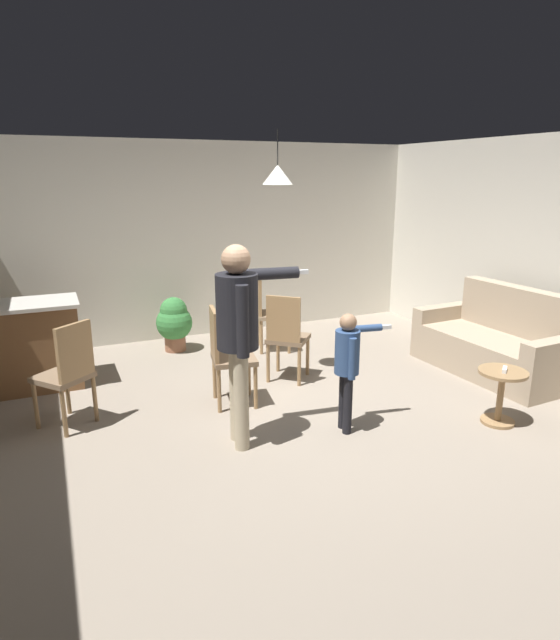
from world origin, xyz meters
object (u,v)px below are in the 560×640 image
at_px(person_child, 348,359).
at_px(couch_floral, 495,345).
at_px(dining_chair_by_counter, 269,310).
at_px(person_adult, 239,324).
at_px(side_table_by_couch, 501,390).
at_px(dining_chair_near_wall, 226,353).
at_px(dining_chair_centre_back, 68,371).
at_px(dining_chair_spare, 286,334).
at_px(spare_remote_on_table, 505,370).
at_px(kitchen_counter, 20,346).
at_px(potted_plant_corner, 174,321).

bearing_deg(person_child, couch_floral, 114.29).
bearing_deg(dining_chair_by_counter, person_adult, -8.81).
relative_size(side_table_by_couch, dining_chair_near_wall, 0.52).
height_order(side_table_by_couch, dining_chair_by_counter, dining_chair_by_counter).
distance_m(person_adult, dining_chair_by_counter, 2.62).
relative_size(person_child, dining_chair_centre_back, 1.10).
distance_m(dining_chair_by_counter, dining_chair_spare, 1.13).
relative_size(person_child, spare_remote_on_table, 8.44).
height_order(kitchen_counter, dining_chair_spare, dining_chair_spare).
xyz_separation_m(person_child, dining_chair_spare, (-0.00, 1.32, -0.14)).
distance_m(side_table_by_couch, dining_chair_near_wall, 2.62).
relative_size(couch_floral, dining_chair_by_counter, 1.84).
bearing_deg(potted_plant_corner, spare_remote_on_table, -55.72).
relative_size(couch_floral, dining_chair_spare, 1.84).
height_order(person_adult, dining_chair_near_wall, person_adult).
bearing_deg(person_child, spare_remote_on_table, 81.27).
bearing_deg(potted_plant_corner, person_adult, -91.01).
height_order(side_table_by_couch, spare_remote_on_table, spare_remote_on_table).
relative_size(kitchen_counter, person_adult, 0.73).
xyz_separation_m(person_adult, spare_remote_on_table, (2.33, -0.62, -0.53)).
bearing_deg(side_table_by_couch, potted_plant_corner, 124.49).
distance_m(kitchen_counter, spare_remote_on_table, 4.91).
bearing_deg(couch_floral, dining_chair_near_wall, 80.33).
relative_size(person_adult, person_child, 1.57).
bearing_deg(dining_chair_near_wall, person_adult, -0.31).
bearing_deg(couch_floral, dining_chair_spare, 70.19).
xyz_separation_m(side_table_by_couch, potted_plant_corner, (-2.29, 3.33, 0.07)).
bearing_deg(kitchen_counter, person_child, -39.87).
bearing_deg(dining_chair_centre_back, dining_chair_near_wall, -43.03).
height_order(couch_floral, dining_chair_by_counter, same).
relative_size(couch_floral, dining_chair_near_wall, 1.84).
distance_m(person_child, dining_chair_spare, 1.32).
bearing_deg(dining_chair_near_wall, dining_chair_by_counter, 153.77).
relative_size(kitchen_counter, potted_plant_corner, 1.75).
bearing_deg(couch_floral, side_table_by_couch, 134.39).
height_order(kitchen_counter, potted_plant_corner, kitchen_counter).
distance_m(person_child, potted_plant_corner, 3.03).
xyz_separation_m(couch_floral, dining_chair_centre_back, (-4.62, 0.47, 0.21)).
bearing_deg(potted_plant_corner, dining_chair_spare, -59.98).
bearing_deg(spare_remote_on_table, dining_chair_near_wall, 146.54).
xyz_separation_m(dining_chair_centre_back, dining_chair_spare, (2.27, 0.24, 0.00)).
distance_m(person_child, dining_chair_by_counter, 2.44).
relative_size(couch_floral, spare_remote_on_table, 14.16).
bearing_deg(potted_plant_corner, side_table_by_couch, -55.51).
height_order(dining_chair_near_wall, dining_chair_centre_back, same).
height_order(person_adult, person_child, person_adult).
height_order(kitchen_counter, dining_chair_by_counter, dining_chair_by_counter).
relative_size(side_table_by_couch, potted_plant_corner, 0.72).
relative_size(couch_floral, dining_chair_centre_back, 1.84).
bearing_deg(potted_plant_corner, kitchen_counter, -161.00).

